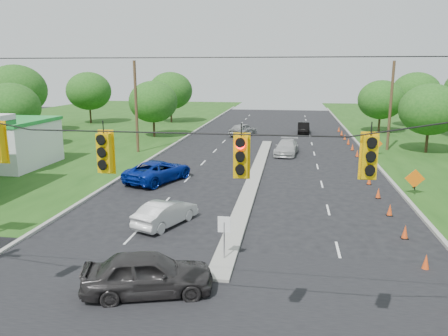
# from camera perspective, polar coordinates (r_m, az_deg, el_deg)

# --- Properties ---
(curb_left) EXTENTS (0.25, 110.00, 0.16)m
(curb_left) POSITION_cam_1_polar(r_m,az_deg,el_deg) (44.02, -8.21, 1.95)
(curb_left) COLOR gray
(curb_left) RESTS_ON ground
(curb_right) EXTENTS (0.25, 110.00, 0.16)m
(curb_right) POSITION_cam_1_polar(r_m,az_deg,el_deg) (42.77, 18.66, 1.09)
(curb_right) COLOR gray
(curb_right) RESTS_ON ground
(median) EXTENTS (1.00, 34.00, 0.18)m
(median) POSITION_cam_1_polar(r_m,az_deg,el_deg) (33.44, 3.97, -1.37)
(median) COLOR gray
(median) RESTS_ON ground
(median_sign) EXTENTS (0.55, 0.06, 2.05)m
(median_sign) POSITION_cam_1_polar(r_m,az_deg,el_deg) (18.76, 0.03, -8.07)
(median_sign) COLOR gray
(median_sign) RESTS_ON ground
(signal_span) EXTENTS (25.60, 0.32, 9.00)m
(signal_span) POSITION_cam_1_polar(r_m,az_deg,el_deg) (11.14, -5.77, -3.76)
(signal_span) COLOR #422D1C
(signal_span) RESTS_ON ground
(utility_pole_far_left) EXTENTS (0.28, 0.28, 9.00)m
(utility_pole_far_left) POSITION_cam_1_polar(r_m,az_deg,el_deg) (44.18, -11.40, 7.76)
(utility_pole_far_left) COLOR #422D1C
(utility_pole_far_left) RESTS_ON ground
(utility_pole_far_right) EXTENTS (0.28, 0.28, 9.00)m
(utility_pole_far_right) POSITION_cam_1_polar(r_m,az_deg,el_deg) (47.50, 20.93, 7.51)
(utility_pole_far_right) COLOR #422D1C
(utility_pole_far_right) RESTS_ON ground
(cone_1) EXTENTS (0.32, 0.32, 0.70)m
(cone_1) POSITION_cam_1_polar(r_m,az_deg,el_deg) (20.27, 24.87, -11.08)
(cone_1) COLOR #DB4716
(cone_1) RESTS_ON ground
(cone_2) EXTENTS (0.32, 0.32, 0.70)m
(cone_2) POSITION_cam_1_polar(r_m,az_deg,el_deg) (23.40, 22.57, -7.69)
(cone_2) COLOR #DB4716
(cone_2) RESTS_ON ground
(cone_3) EXTENTS (0.32, 0.32, 0.70)m
(cone_3) POSITION_cam_1_polar(r_m,az_deg,el_deg) (26.63, 20.85, -5.11)
(cone_3) COLOR #DB4716
(cone_3) RESTS_ON ground
(cone_4) EXTENTS (0.32, 0.32, 0.70)m
(cone_4) POSITION_cam_1_polar(r_m,az_deg,el_deg) (29.92, 19.51, -3.09)
(cone_4) COLOR #DB4716
(cone_4) RESTS_ON ground
(cone_5) EXTENTS (0.32, 0.32, 0.70)m
(cone_5) POSITION_cam_1_polar(r_m,az_deg,el_deg) (33.26, 18.44, -1.47)
(cone_5) COLOR #DB4716
(cone_5) RESTS_ON ground
(cone_6) EXTENTS (0.32, 0.32, 0.70)m
(cone_6) POSITION_cam_1_polar(r_m,az_deg,el_deg) (36.62, 17.57, -0.14)
(cone_6) COLOR #DB4716
(cone_6) RESTS_ON ground
(cone_7) EXTENTS (0.32, 0.32, 0.70)m
(cone_7) POSITION_cam_1_polar(r_m,az_deg,el_deg) (40.10, 17.69, 0.93)
(cone_7) COLOR #DB4716
(cone_7) RESTS_ON ground
(cone_8) EXTENTS (0.32, 0.32, 0.70)m
(cone_8) POSITION_cam_1_polar(r_m,az_deg,el_deg) (43.50, 17.02, 1.86)
(cone_8) COLOR #DB4716
(cone_8) RESTS_ON ground
(cone_9) EXTENTS (0.32, 0.32, 0.70)m
(cone_9) POSITION_cam_1_polar(r_m,az_deg,el_deg) (46.91, 16.44, 2.65)
(cone_9) COLOR #DB4716
(cone_9) RESTS_ON ground
(cone_10) EXTENTS (0.32, 0.32, 0.70)m
(cone_10) POSITION_cam_1_polar(r_m,az_deg,el_deg) (50.33, 15.94, 3.34)
(cone_10) COLOR #DB4716
(cone_10) RESTS_ON ground
(cone_11) EXTENTS (0.32, 0.32, 0.70)m
(cone_11) POSITION_cam_1_polar(r_m,az_deg,el_deg) (53.77, 15.50, 3.94)
(cone_11) COLOR #DB4716
(cone_11) RESTS_ON ground
(cone_12) EXTENTS (0.32, 0.32, 0.70)m
(cone_12) POSITION_cam_1_polar(r_m,az_deg,el_deg) (57.21, 15.12, 4.46)
(cone_12) COLOR #DB4716
(cone_12) RESTS_ON ground
(cone_13) EXTENTS (0.32, 0.32, 0.70)m
(cone_13) POSITION_cam_1_polar(r_m,az_deg,el_deg) (60.66, 14.78, 4.93)
(cone_13) COLOR #DB4716
(cone_13) RESTS_ON ground
(work_sign_1) EXTENTS (1.27, 0.58, 1.37)m
(work_sign_1) POSITION_cam_1_polar(r_m,az_deg,el_deg) (31.23, 23.65, -1.38)
(work_sign_1) COLOR black
(work_sign_1) RESTS_ON ground
(work_sign_2) EXTENTS (1.27, 0.58, 1.37)m
(work_sign_2) POSITION_cam_1_polar(r_m,az_deg,el_deg) (44.64, 19.22, 2.94)
(work_sign_2) COLOR black
(work_sign_2) RESTS_ON ground
(tree_2) EXTENTS (5.88, 5.88, 6.86)m
(tree_2) POSITION_cam_1_polar(r_m,az_deg,el_deg) (50.46, -26.06, 7.13)
(tree_2) COLOR black
(tree_2) RESTS_ON ground
(tree_3) EXTENTS (7.56, 7.56, 8.82)m
(tree_3) POSITION_cam_1_polar(r_m,az_deg,el_deg) (62.01, -25.53, 9.14)
(tree_3) COLOR black
(tree_3) RESTS_ON ground
(tree_4) EXTENTS (6.72, 6.72, 7.84)m
(tree_4) POSITION_cam_1_polar(r_m,az_deg,el_deg) (70.45, -17.24, 9.58)
(tree_4) COLOR black
(tree_4) RESTS_ON ground
(tree_5) EXTENTS (5.88, 5.88, 6.86)m
(tree_5) POSITION_cam_1_polar(r_m,az_deg,el_deg) (54.11, -9.24, 8.54)
(tree_5) COLOR black
(tree_5) RESTS_ON ground
(tree_6) EXTENTS (6.72, 6.72, 7.84)m
(tree_6) POSITION_cam_1_polar(r_m,az_deg,el_deg) (68.99, -6.99, 9.99)
(tree_6) COLOR black
(tree_6) RESTS_ON ground
(tree_9) EXTENTS (5.88, 5.88, 6.86)m
(tree_9) POSITION_cam_1_polar(r_m,az_deg,el_deg) (47.40, 25.32, 6.92)
(tree_9) COLOR black
(tree_9) RESTS_ON ground
(tree_11) EXTENTS (6.72, 6.72, 7.84)m
(tree_11) POSITION_cam_1_polar(r_m,az_deg,el_deg) (68.63, 23.76, 9.01)
(tree_11) COLOR black
(tree_11) RESTS_ON ground
(tree_12) EXTENTS (5.88, 5.88, 6.86)m
(tree_12) POSITION_cam_1_polar(r_m,az_deg,el_deg) (60.52, 19.82, 8.38)
(tree_12) COLOR black
(tree_12) RESTS_ON ground
(black_sedan) EXTENTS (5.12, 3.16, 1.63)m
(black_sedan) POSITION_cam_1_polar(r_m,az_deg,el_deg) (16.71, -9.90, -13.41)
(black_sedan) COLOR #2B2829
(black_sedan) RESTS_ON ground
(white_sedan) EXTENTS (2.85, 4.31, 1.34)m
(white_sedan) POSITION_cam_1_polar(r_m,az_deg,el_deg) (23.54, -7.60, -5.85)
(white_sedan) COLOR beige
(white_sedan) RESTS_ON ground
(blue_pickup) EXTENTS (4.60, 6.32, 1.60)m
(blue_pickup) POSITION_cam_1_polar(r_m,az_deg,el_deg) (32.69, -8.56, -0.38)
(blue_pickup) COLOR navy
(blue_pickup) RESTS_ON ground
(silver_car_far) EXTENTS (2.55, 5.17, 1.45)m
(silver_car_far) POSITION_cam_1_polar(r_m,az_deg,el_deg) (43.08, 8.16, 2.69)
(silver_car_far) COLOR #B9B9B9
(silver_car_far) RESTS_ON ground
(silver_car_oncoming) EXTENTS (3.60, 5.04, 1.59)m
(silver_car_oncoming) POSITION_cam_1_polar(r_m,az_deg,el_deg) (54.97, 2.49, 5.04)
(silver_car_oncoming) COLOR #999999
(silver_car_oncoming) RESTS_ON ground
(dark_car_receding) EXTENTS (1.50, 4.27, 1.41)m
(dark_car_receding) POSITION_cam_1_polar(r_m,az_deg,el_deg) (58.16, 10.34, 5.18)
(dark_car_receding) COLOR black
(dark_car_receding) RESTS_ON ground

